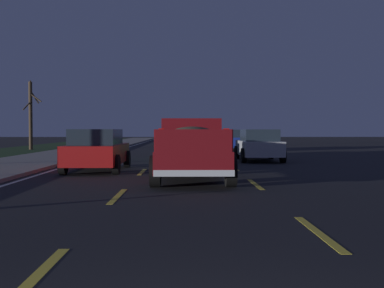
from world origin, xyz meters
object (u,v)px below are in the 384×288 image
Objects in this scene: sedan_blue at (238,140)px; pickup_truck at (192,147)px; bare_tree_far at (31,114)px; sedan_red at (97,150)px; sedan_green at (189,144)px; sedan_silver at (259,145)px.

pickup_truck is at bearing 169.38° from sedan_blue.
sedan_blue is 0.83× the size of bare_tree_far.
sedan_blue is 18.32m from sedan_red.
sedan_green is (-9.76, 3.72, 0.00)m from sedan_blue.
sedan_red is at bearing 128.58° from sedan_silver.
sedan_green is at bearing -133.89° from bare_tree_far.
sedan_silver is 1.00× the size of sedan_green.
sedan_blue is at bearing -96.68° from bare_tree_far.
sedan_silver is at bearing -21.74° from pickup_truck.
sedan_blue is at bearing -23.08° from sedan_red.
pickup_truck reaches higher than sedan_red.
sedan_silver is at bearing -130.59° from bare_tree_far.
bare_tree_far is at bearing 83.32° from sedan_blue.
sedan_silver and sedan_green have the same top height.
sedan_blue is 16.01m from bare_tree_far.
sedan_silver is at bearing -51.42° from sedan_red.
bare_tree_far is at bearing 24.69° from sedan_red.
pickup_truck is 24.96m from bare_tree_far.
sedan_red is (-7.10, 3.46, 0.00)m from sedan_green.
sedan_green is at bearing -0.11° from pickup_truck.
sedan_green is at bearing 159.13° from sedan_blue.
sedan_red is (-5.47, 6.85, 0.00)m from sedan_silver.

